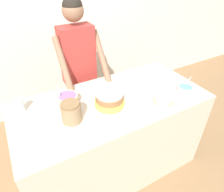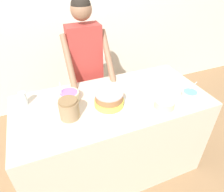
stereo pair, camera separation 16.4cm
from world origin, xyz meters
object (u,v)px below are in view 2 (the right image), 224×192
Objects in this scene: cake at (109,100)px; frosting_bowl_blue at (190,94)px; ceramic_plate at (163,86)px; stoneware_jar at (69,109)px; frosting_bowl_white at (165,103)px; drinking_glass at (23,99)px; frosting_bowl_purple at (69,96)px; person_baker at (86,61)px.

frosting_bowl_blue is at bearing -12.83° from cake.
cake reaches higher than ceramic_plate.
frosting_bowl_blue is at bearing -7.83° from stoneware_jar.
ceramic_plate is at bearing 6.25° from stoneware_jar.
frosting_bowl_white is 0.28m from frosting_bowl_blue.
drinking_glass is 1.25m from ceramic_plate.
stoneware_jar reaches higher than frosting_bowl_blue.
stoneware_jar is (-0.92, -0.10, 0.07)m from ceramic_plate.
stoneware_jar is at bearing -177.05° from cake.
frosting_bowl_white is at bearing -23.59° from drinking_glass.
frosting_bowl_white is 0.32m from ceramic_plate.
frosting_bowl_purple is 0.37m from drinking_glass.
person_baker reaches higher than frosting_bowl_white.
frosting_bowl_blue is at bearing 5.16° from frosting_bowl_white.
drinking_glass reaches higher than ceramic_plate.
drinking_glass is 0.72× the size of stoneware_jar.
frosting_bowl_white is 0.67× the size of ceramic_plate.
frosting_bowl_blue is 0.26m from ceramic_plate.
stoneware_jar is at bearing -173.75° from ceramic_plate.
frosting_bowl_white is 0.77m from stoneware_jar.
frosting_bowl_purple is 1.07× the size of stoneware_jar.
cake is 0.35m from frosting_bowl_purple.
person_baker is 9.48× the size of frosting_bowl_purple.
frosting_bowl_white is 1.01× the size of stoneware_jar.
frosting_bowl_blue is (0.70, -0.81, -0.09)m from person_baker.
cake is 0.71m from frosting_bowl_blue.
person_baker is at bearing 30.06° from drinking_glass.
drinking_glass is at bearing 170.85° from ceramic_plate.
drinking_glass is at bearing 161.83° from frosting_bowl_blue.
frosting_bowl_white is 1.12× the size of frosting_bowl_blue.
frosting_bowl_blue reaches higher than ceramic_plate.
cake is (0.01, -0.65, -0.07)m from person_baker.
cake is 1.44× the size of ceramic_plate.
frosting_bowl_purple reaches higher than stoneware_jar.
person_baker is 1.07m from frosting_bowl_blue.
person_baker is at bearing 136.07° from ceramic_plate.
drinking_glass reaches higher than frosting_bowl_white.
cake is 0.71m from drinking_glass.
frosting_bowl_white is 1.16m from drinking_glass.
frosting_bowl_white is (0.42, -0.18, -0.02)m from cake.
frosting_bowl_blue is at bearing -49.31° from person_baker.
cake is at bearing 167.17° from frosting_bowl_blue.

